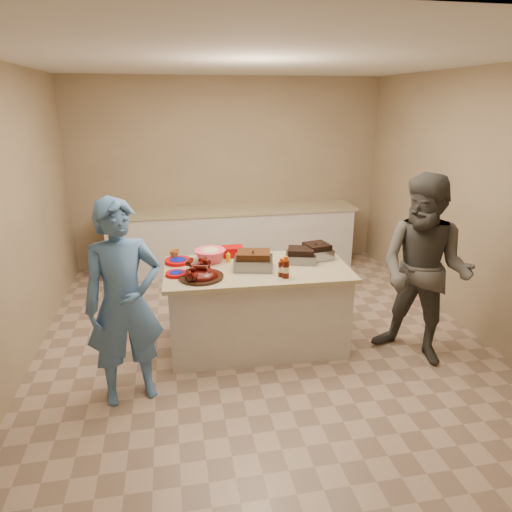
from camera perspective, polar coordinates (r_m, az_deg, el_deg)
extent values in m
cube|color=#47230F|center=(4.38, -0.32, -1.57)|extent=(0.42, 0.35, 0.11)
cube|color=black|center=(4.58, 5.59, -0.73)|extent=(0.35, 0.32, 0.09)
cube|color=gray|center=(4.70, 7.56, -0.27)|extent=(0.31, 0.31, 0.11)
cylinder|color=silver|center=(4.69, -0.53, -0.13)|extent=(0.37, 0.37, 0.06)
cube|color=yellow|center=(4.76, 6.17, 0.04)|extent=(0.33, 0.28, 0.08)
cylinder|color=#3E0E05|center=(4.16, 3.69, -2.71)|extent=(0.07, 0.07, 0.20)
cylinder|color=#3E0E05|center=(4.19, 3.16, -2.53)|extent=(0.06, 0.06, 0.17)
cylinder|color=#EEA300|center=(4.56, -3.47, -0.75)|extent=(0.04, 0.04, 0.11)
imported|color=silver|center=(4.60, -1.61, -0.56)|extent=(0.14, 0.05, 0.14)
cylinder|color=#AA0204|center=(4.60, -9.70, -0.83)|extent=(0.27, 0.27, 0.03)
cylinder|color=#AA0204|center=(4.27, -9.92, -2.39)|extent=(0.20, 0.20, 0.03)
imported|color=#A86621|center=(4.71, -10.14, -0.38)|extent=(0.10, 0.10, 0.10)
cube|color=#AA0204|center=(4.73, -2.88, -0.02)|extent=(0.21, 0.16, 0.10)
imported|color=#4873B0|center=(4.18, -15.06, -16.40)|extent=(1.01, 1.80, 0.41)
imported|color=#4E4C46|center=(4.81, 19.05, -11.77)|extent=(1.91, 1.82, 0.67)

